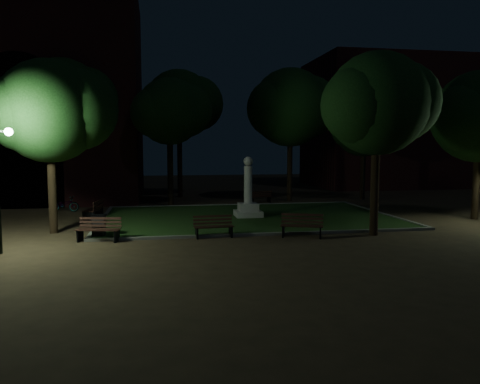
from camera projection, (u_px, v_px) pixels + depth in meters
The scene contains 21 objects.
ground at pixel (256, 224), 23.14m from camera, with size 80.00×80.00×0.00m, color #473623.
lawn at pixel (248, 217), 25.10m from camera, with size 15.00×10.00×0.08m, color #264819.
lawn_kerb at pixel (248, 217), 25.10m from camera, with size 15.40×10.40×0.12m.
monument at pixel (248, 200), 25.01m from camera, with size 1.40×1.40×3.20m.
building_far at pixel (395, 124), 45.27m from camera, with size 16.00×10.00×12.00m, color #572221.
tree_west at pixel (52, 111), 20.13m from camera, with size 5.47×4.47×7.56m.
tree_north_wl at pixel (171, 112), 29.18m from camera, with size 5.12×4.18×8.08m.
tree_north_er at pixel (292, 108), 32.25m from camera, with size 6.61×5.40×9.19m.
tree_ne at pixel (365, 126), 33.36m from camera, with size 5.38×4.39×7.47m.
tree_se at pixel (379, 104), 19.67m from camera, with size 5.35×4.37×7.80m.
tree_nw at pixel (65, 102), 28.99m from camera, with size 6.56×5.36×9.26m.
tree_far_north at pixel (181, 105), 34.68m from camera, with size 6.30×5.14×9.49m.
lamppost_nw at pixel (51, 161), 30.10m from camera, with size 1.18×0.28×4.07m.
lamppost_ne at pixel (364, 160), 33.45m from camera, with size 1.18×0.28×3.98m.
bench_near_left at pixel (214, 227), 19.67m from camera, with size 1.69×0.67×0.91m.
bench_near_right at pixel (302, 226), 19.71m from camera, with size 1.87×1.18×0.97m.
bench_west_near at pixel (99, 230), 18.87m from camera, with size 1.82×0.97×0.95m.
bench_left_side at pixel (94, 210), 24.62m from camera, with size 0.91×1.86×0.98m.
bench_far_side at pixel (261, 197), 31.68m from camera, with size 1.54×0.82×0.80m.
trash_bin at pixel (99, 226), 19.63m from camera, with size 0.61×0.61×0.96m.
bicycle at pixel (64, 204), 27.35m from camera, with size 0.60×1.71×0.90m, color black.
Camera 1 is at (-4.74, -22.40, 3.81)m, focal length 35.00 mm.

